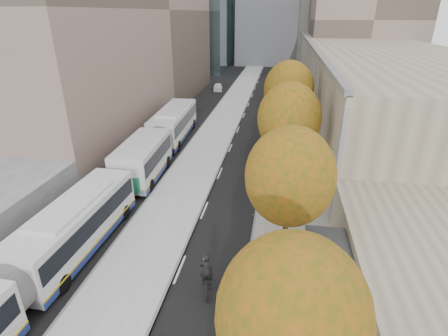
% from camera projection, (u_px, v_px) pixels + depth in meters
% --- Properties ---
extents(bus_platform, '(4.25, 150.00, 0.15)m').
position_uv_depth(bus_platform, '(217.00, 131.00, 39.14)').
color(bus_platform, '#AFAFAF').
rests_on(bus_platform, ground).
extents(sidewalk, '(4.75, 150.00, 0.08)m').
position_uv_depth(sidewalk, '(289.00, 135.00, 37.97)').
color(sidewalk, gray).
rests_on(sidewalk, ground).
extents(building_tan, '(18.00, 92.00, 8.00)m').
position_uv_depth(building_tan, '(356.00, 64.00, 60.81)').
color(building_tan, gray).
rests_on(building_tan, ground).
extents(building_midrise, '(24.00, 46.00, 25.00)m').
position_uv_depth(building_midrise, '(74.00, 10.00, 42.24)').
color(building_midrise, gray).
rests_on(building_midrise, ground).
extents(building_far_block, '(30.00, 18.00, 30.00)m').
position_uv_depth(building_far_block, '(300.00, 0.00, 86.58)').
color(building_far_block, '#9D9590').
rests_on(building_far_block, ground).
extents(bus_shelter, '(1.90, 4.40, 2.53)m').
position_uv_depth(bus_shelter, '(333.00, 263.00, 15.19)').
color(bus_shelter, '#383A3F').
rests_on(bus_shelter, sidewalk).
extents(tree_b, '(4.00, 4.00, 6.97)m').
position_uv_depth(tree_b, '(292.00, 316.00, 8.97)').
color(tree_b, black).
rests_on(tree_b, sidewalk).
extents(tree_c, '(4.20, 4.20, 7.28)m').
position_uv_depth(tree_c, '(290.00, 177.00, 16.09)').
color(tree_c, black).
rests_on(tree_c, sidewalk).
extents(tree_d, '(4.40, 4.40, 7.60)m').
position_uv_depth(tree_d, '(289.00, 119.00, 24.12)').
color(tree_d, black).
rests_on(tree_d, sidewalk).
extents(tree_e, '(4.60, 4.60, 7.92)m').
position_uv_depth(tree_e, '(289.00, 90.00, 32.14)').
color(tree_e, black).
rests_on(tree_e, sidewalk).
extents(bus_near, '(2.94, 17.00, 2.82)m').
position_uv_depth(bus_near, '(29.00, 271.00, 15.70)').
color(bus_near, silver).
rests_on(bus_near, ground).
extents(bus_far, '(3.52, 18.62, 3.09)m').
position_uv_depth(bus_far, '(163.00, 136.00, 32.51)').
color(bus_far, silver).
rests_on(bus_far, ground).
extents(cyclist, '(0.84, 1.78, 2.20)m').
position_uv_depth(cyclist, '(207.00, 279.00, 16.29)').
color(cyclist, black).
rests_on(cyclist, ground).
extents(distant_car, '(2.00, 3.86, 1.26)m').
position_uv_depth(distant_car, '(218.00, 87.00, 59.08)').
color(distant_car, white).
rests_on(distant_car, ground).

